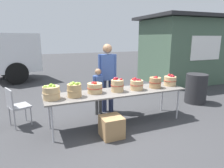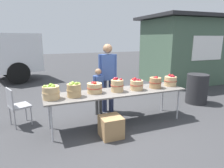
{
  "view_description": "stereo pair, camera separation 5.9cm",
  "coord_description": "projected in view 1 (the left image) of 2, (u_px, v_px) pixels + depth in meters",
  "views": [
    {
      "loc": [
        -1.72,
        -3.81,
        1.91
      ],
      "look_at": [
        0.0,
        0.3,
        0.85
      ],
      "focal_mm": 31.9,
      "sensor_mm": 36.0,
      "label": 1
    },
    {
      "loc": [
        -1.66,
        -3.84,
        1.91
      ],
      "look_at": [
        0.0,
        0.3,
        0.85
      ],
      "focal_mm": 31.9,
      "sensor_mm": 36.0,
      "label": 2
    }
  ],
  "objects": [
    {
      "name": "apple_basket_red_3",
      "position": [
        155.0,
        82.0,
        4.62
      ],
      "size": [
        0.29,
        0.29,
        0.28
      ],
      "color": "#A87F51",
      "rests_on": "market_table"
    },
    {
      "name": "market_table",
      "position": [
        117.0,
        93.0,
        4.34
      ],
      "size": [
        3.1,
        0.76,
        0.75
      ],
      "color": "slate",
      "rests_on": "ground"
    },
    {
      "name": "trash_barrel",
      "position": [
        196.0,
        88.0,
        5.85
      ],
      "size": [
        0.6,
        0.6,
        0.86
      ],
      "primitive_type": "cylinder",
      "color": "#262628",
      "rests_on": "ground"
    },
    {
      "name": "apple_basket_red_0",
      "position": [
        95.0,
        88.0,
        4.2
      ],
      "size": [
        0.33,
        0.33,
        0.26
      ],
      "color": "tan",
      "rests_on": "market_table"
    },
    {
      "name": "apple_basket_green_1",
      "position": [
        74.0,
        90.0,
        3.92
      ],
      "size": [
        0.3,
        0.3,
        0.31
      ],
      "color": "tan",
      "rests_on": "market_table"
    },
    {
      "name": "apple_basket_green_0",
      "position": [
        51.0,
        92.0,
        3.76
      ],
      "size": [
        0.34,
        0.34,
        0.31
      ],
      "color": "tan",
      "rests_on": "market_table"
    },
    {
      "name": "food_kiosk",
      "position": [
        182.0,
        49.0,
        8.59
      ],
      "size": [
        3.59,
        3.02,
        2.74
      ],
      "rotation": [
        0.0,
        0.0,
        -0.03
      ],
      "color": "#47604C",
      "rests_on": "ground"
    },
    {
      "name": "folding_chair",
      "position": [
        16.0,
        104.0,
        4.25
      ],
      "size": [
        0.51,
        0.51,
        0.86
      ],
      "rotation": [
        0.0,
        0.0,
        1.92
      ],
      "color": "#99999E",
      "rests_on": "ground"
    },
    {
      "name": "apple_basket_red_4",
      "position": [
        170.0,
        81.0,
        4.84
      ],
      "size": [
        0.31,
        0.31,
        0.28
      ],
      "color": "tan",
      "rests_on": "market_table"
    },
    {
      "name": "vendor_adult",
      "position": [
        107.0,
        73.0,
        5.01
      ],
      "size": [
        0.45,
        0.3,
        1.74
      ],
      "rotation": [
        0.0,
        0.0,
        2.91
      ],
      "color": "#262D4C",
      "rests_on": "ground"
    },
    {
      "name": "ground_plane",
      "position": [
        117.0,
        123.0,
        4.51
      ],
      "size": [
        40.0,
        40.0,
        0.0
      ],
      "primitive_type": "plane",
      "color": "#38383A"
    },
    {
      "name": "child_customer",
      "position": [
        98.0,
        88.0,
        4.9
      ],
      "size": [
        0.29,
        0.22,
        1.16
      ],
      "rotation": [
        0.0,
        0.0,
        3.5
      ],
      "color": "#3F3F3F",
      "rests_on": "ground"
    },
    {
      "name": "produce_crate",
      "position": [
        112.0,
        127.0,
        3.87
      ],
      "size": [
        0.41,
        0.41,
        0.41
      ],
      "primitive_type": "cube",
      "color": "#A87F51",
      "rests_on": "ground"
    },
    {
      "name": "apple_basket_red_2",
      "position": [
        137.0,
        84.0,
        4.45
      ],
      "size": [
        0.3,
        0.3,
        0.27
      ],
      "color": "tan",
      "rests_on": "market_table"
    },
    {
      "name": "apple_basket_red_1",
      "position": [
        117.0,
        85.0,
        4.31
      ],
      "size": [
        0.29,
        0.29,
        0.31
      ],
      "color": "tan",
      "rests_on": "market_table"
    }
  ]
}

